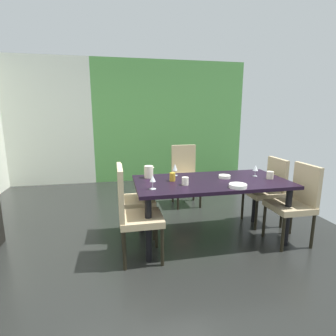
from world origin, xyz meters
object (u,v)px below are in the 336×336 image
chair_left_far (130,196)px  serving_bowl_rear (224,177)px  dining_table (211,187)px  cup_center (270,175)px  wine_glass_near_shelf (175,168)px  pitcher_right (149,172)px  wine_glass_front (153,179)px  chair_left_near (133,210)px  chair_right_far (268,187)px  cup_east (185,181)px  serving_bowl_west (238,186)px  chair_head_far (185,172)px  chair_right_near (296,200)px  cup_corner (172,177)px  wine_glass_south (255,168)px

chair_left_far → serving_bowl_rear: size_ratio=6.38×
dining_table → cup_center: cup_center is taller
wine_glass_near_shelf → serving_bowl_rear: wine_glass_near_shelf is taller
cup_center → pitcher_right: size_ratio=0.60×
wine_glass_front → serving_bowl_rear: 0.99m
chair_left_near → chair_right_far: bearing=106.7°
dining_table → pitcher_right: bearing=158.6°
chair_right_far → pitcher_right: size_ratio=6.12×
chair_left_far → cup_east: size_ratio=10.26×
cup_center → pitcher_right: (-1.45, 0.35, 0.03)m
wine_glass_front → serving_bowl_west: wine_glass_front is taller
wine_glass_front → serving_bowl_west: size_ratio=0.79×
serving_bowl_rear → cup_east: size_ratio=1.61×
chair_left_far → chair_head_far: bearing=136.0°
dining_table → chair_right_near: chair_right_near is taller
cup_corner → cup_east: bearing=-63.6°
chair_right_near → wine_glass_front: chair_right_near is taller
serving_bowl_rear → cup_east: (-0.56, -0.21, 0.03)m
cup_center → chair_left_near: bearing=-172.8°
serving_bowl_rear → cup_center: bearing=-15.3°
dining_table → wine_glass_south: size_ratio=12.46×
chair_head_far → cup_center: size_ratio=10.94×
chair_right_near → cup_east: size_ratio=10.62×
cup_corner → chair_right_near: bearing=-13.9°
wine_glass_front → cup_corner: 0.40m
chair_left_far → chair_right_far: size_ratio=0.99×
cup_east → pitcher_right: size_ratio=0.59×
wine_glass_near_shelf → serving_bowl_west: size_ratio=0.81×
chair_left_far → cup_corner: (0.49, -0.22, 0.28)m
cup_east → cup_center: cup_center is taller
wine_glass_south → cup_center: wine_glass_south is taller
chair_right_far → wine_glass_south: bearing=121.3°
dining_table → cup_east: size_ratio=20.28×
chair_left_far → cup_east: 0.78m
serving_bowl_rear → cup_center: 0.55m
chair_right_near → wine_glass_near_shelf: chair_right_near is taller
chair_right_far → cup_center: bearing=148.1°
chair_left_near → cup_corner: (0.50, 0.35, 0.25)m
wine_glass_south → serving_bowl_west: size_ratio=0.76×
dining_table → cup_east: cup_east is taller
chair_left_near → cup_corner: 0.66m
wine_glass_front → serving_bowl_rear: size_ratio=1.06×
cup_corner → wine_glass_south: bearing=1.0°
chair_left_near → serving_bowl_rear: bearing=107.2°
chair_left_far → wine_glass_front: bearing=22.7°
chair_head_far → cup_center: (0.69, -1.39, 0.24)m
wine_glass_south → wine_glass_front: wine_glass_front is taller
chair_left_near → cup_east: chair_left_near is taller
chair_right_near → cup_center: bearing=46.5°
chair_left_near → chair_head_far: size_ratio=1.01×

